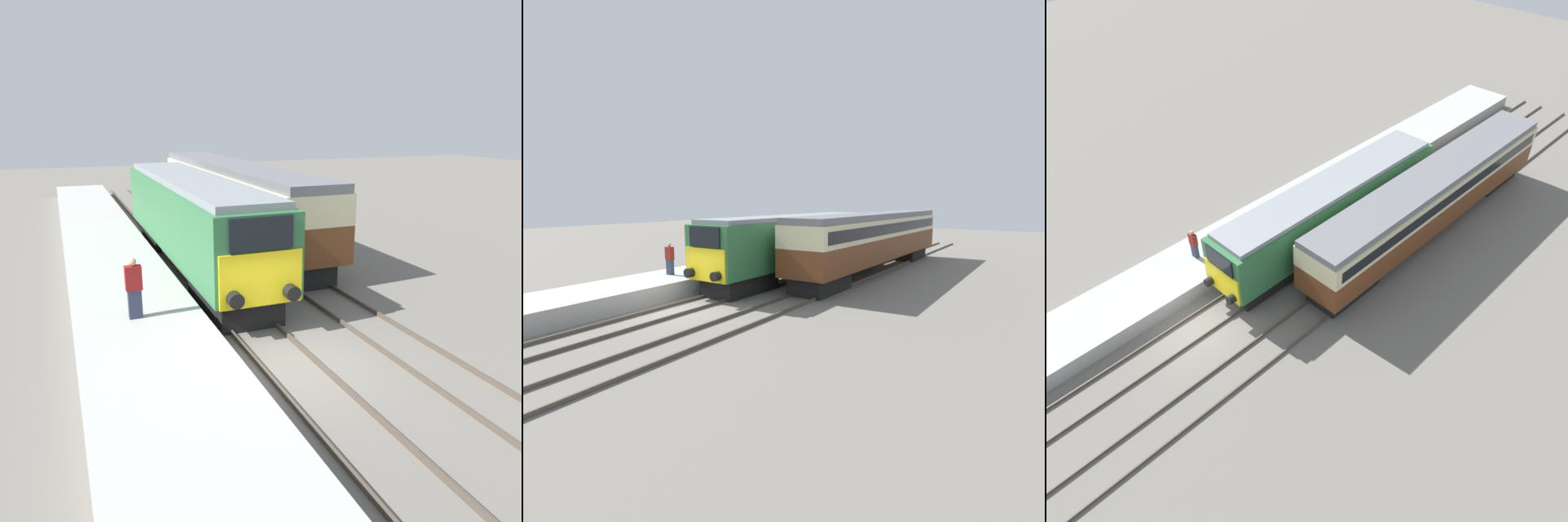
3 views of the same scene
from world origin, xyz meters
TOP-DOWN VIEW (x-y plane):
  - ground_plane at (0.00, 0.00)m, footprint 120.00×120.00m
  - platform_left at (-3.30, 8.00)m, footprint 3.50×50.00m
  - rails_near_track at (0.00, 5.00)m, footprint 1.51×60.00m
  - rails_far_track at (3.40, 5.00)m, footprint 1.50×60.00m
  - locomotive at (0.00, 9.41)m, footprint 2.70×15.59m
  - passenger_carriage at (3.40, 14.15)m, footprint 2.75×19.11m
  - person_on_platform at (-3.40, 2.62)m, footprint 0.44×0.26m

SIDE VIEW (x-z plane):
  - ground_plane at x=0.00m, z-range 0.00..0.00m
  - rails_near_track at x=0.00m, z-range 0.00..0.14m
  - rails_far_track at x=3.40m, z-range 0.00..0.14m
  - platform_left at x=-3.30m, z-range 0.00..0.85m
  - person_on_platform at x=-3.40m, z-range 0.84..2.54m
  - locomotive at x=0.00m, z-range 0.25..4.09m
  - passenger_carriage at x=3.40m, z-range 0.43..4.34m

